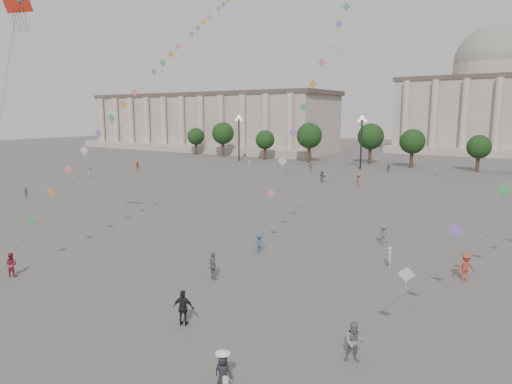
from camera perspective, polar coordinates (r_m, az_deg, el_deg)
The scene contains 26 objects.
ground at distance 27.20m, azimuth -12.27°, elevation -14.19°, with size 360.00×360.00×0.00m, color #524F4D.
hall_west at distance 144.89m, azimuth -6.27°, elevation 8.68°, with size 84.00×26.22×17.20m.
hall_central at distance 147.42m, azimuth 27.18°, elevation 9.96°, with size 48.30×34.30×35.50m.
tree_row at distance 96.92m, azimuth 23.09°, elevation 5.68°, with size 137.12×5.12×8.00m.
lamp_post_far_west at distance 107.61m, azimuth -2.16°, elevation 7.82°, with size 2.00×0.90×10.65m.
lamp_post_mid_west at distance 93.22m, azimuth 13.07°, elevation 7.28°, with size 2.00×0.90×10.65m.
person_crowd_0 at distance 89.76m, azimuth 16.20°, elevation 2.88°, with size 0.97×0.40×1.66m, color #314F6E.
person_crowd_1 at distance 83.32m, azimuth -20.01°, elevation 2.26°, with size 0.92×0.72×1.89m, color beige.
person_crowd_2 at distance 90.81m, azimuth -14.59°, elevation 3.12°, with size 1.26×0.72×1.95m, color maroon.
person_crowd_4 at distance 87.56m, azimuth 21.61°, elevation 2.36°, with size 1.38×0.44×1.48m, color beige.
person_crowd_5 at distance 66.91m, azimuth -26.80°, elevation -0.08°, with size 0.95×0.55×1.48m, color #345776.
person_crowd_6 at distance 40.20m, azimuth 15.62°, elevation -5.15°, with size 1.11×0.64×1.71m, color #58575C.
person_crowd_8 at distance 33.53m, azimuth 24.76°, elevation -8.50°, with size 1.23×0.71×1.91m, color #9F3C2B.
person_crowd_10 at distance 92.86m, azimuth -0.82°, elevation 3.46°, with size 0.58×0.38×1.60m, color silver.
person_crowd_12 at distance 74.73m, azimuth 8.28°, elevation 1.92°, with size 1.69×0.54×1.82m, color slate.
person_crowd_13 at distance 34.51m, azimuth 16.38°, elevation -7.83°, with size 0.55×0.36×1.50m, color beige.
person_crowd_16 at distance 87.92m, azimuth 6.83°, elevation 3.08°, with size 1.01×0.42×1.72m, color slate.
person_crowd_17 at distance 71.72m, azimuth 12.66°, elevation 1.45°, with size 1.16×0.67×1.80m, color maroon.
tourist_3 at distance 30.85m, azimuth -5.38°, elevation -9.20°, with size 1.10×0.46×1.88m, color slate.
tourist_4 at distance 24.80m, azimuth -9.06°, elevation -14.11°, with size 1.12×0.47×1.91m, color black.
kite_flyer_0 at distance 35.53m, azimuth -28.28°, elevation -7.99°, with size 0.80×0.63×1.65m, color maroon.
kite_flyer_1 at distance 36.22m, azimuth 0.39°, elevation -6.47°, with size 1.06×0.61×1.64m, color #365979.
kite_flyer_2 at distance 21.76m, azimuth 12.20°, elevation -17.85°, with size 0.90×0.70×1.86m, color slate.
hat_person at distance 19.58m, azimuth -4.15°, elevation -21.42°, with size 0.80×0.61×1.69m.
dragon_kite at distance 38.96m, azimuth -27.58°, elevation 18.85°, with size 2.30×3.31×18.06m.
kite_train_west at distance 61.10m, azimuth -8.86°, elevation 17.73°, with size 20.07×54.82×68.36m.
Camera 1 is at (18.17, -17.04, 10.93)m, focal length 32.00 mm.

